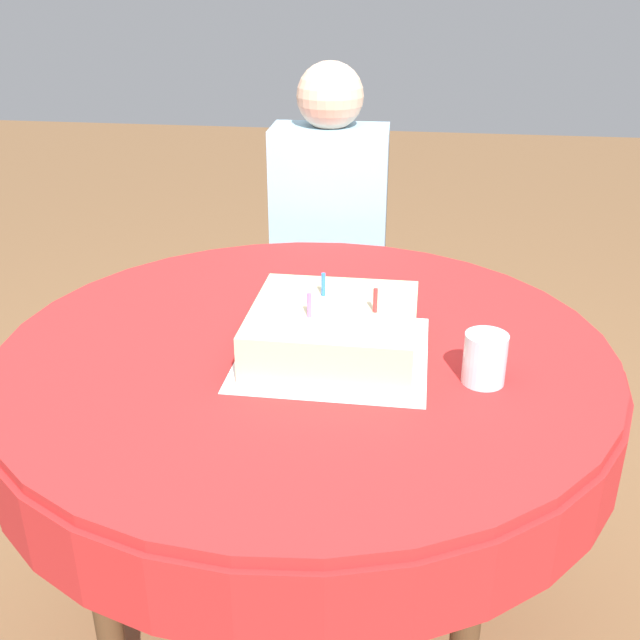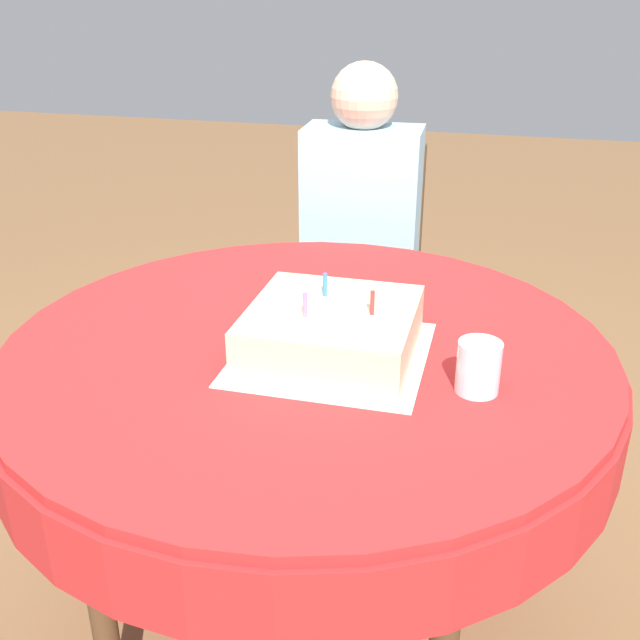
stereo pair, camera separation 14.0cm
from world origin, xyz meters
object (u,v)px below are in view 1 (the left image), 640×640
Objects in this scene: birthday_cake at (334,330)px; drinking_glass at (485,359)px; chair at (331,285)px; person at (329,233)px.

drinking_glass is at bearing -14.13° from birthday_cake.
person is at bearing -90.00° from chair.
person is at bearing 113.07° from drinking_glass.
person is (0.00, -0.09, 0.20)m from chair.
person is 1.00m from drinking_glass.
birthday_cake is 0.28m from drinking_glass.
birthday_cake is (0.12, -0.94, 0.30)m from chair.
person is 12.95× the size of drinking_glass.
chair is at bearing 97.52° from birthday_cake.
chair reaches higher than birthday_cake.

